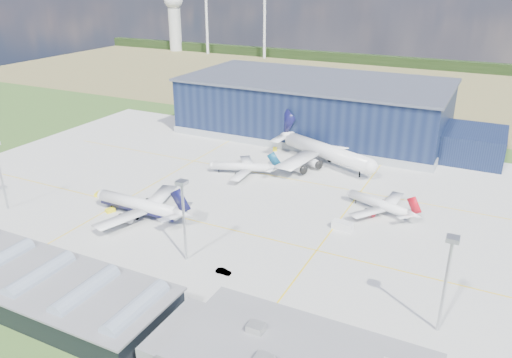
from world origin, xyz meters
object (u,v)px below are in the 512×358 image
gse_tug_b (110,210)px  light_mast_east (448,269)px  light_mast_center (183,208)px  gse_tug_a (99,194)px  hangar (320,110)px  car_a (150,294)px  airliner_red (379,199)px  airliner_widebody (327,144)px  car_b (223,272)px  gse_tug_c (275,149)px  airliner_navy (138,198)px  airliner_regional (241,163)px  gse_cart_b (298,164)px  gse_cart_a (168,219)px  gse_van_a (342,226)px

gse_tug_b → light_mast_east: bearing=14.8°
light_mast_center → gse_tug_a: 56.62m
hangar → car_a: 143.50m
light_mast_center → airliner_red: size_ratio=0.82×
hangar → airliner_widebody: size_ratio=2.66×
car_b → gse_tug_c: bearing=15.7°
gse_tug_c → car_a: size_ratio=0.80×
gse_tug_a → car_a: (51.94, -39.33, -0.09)m
airliner_widebody → gse_tug_a: 88.31m
light_mast_east → airliner_navy: 94.76m
airliner_red → light_mast_center: bearing=72.8°
airliner_red → airliner_widebody: size_ratio=0.51×
airliner_regional → light_mast_center: bearing=85.5°
hangar → gse_cart_b: bearing=-80.6°
light_mast_east → gse_cart_b: light_mast_east is taller
light_mast_east → airliner_widebody: 101.28m
light_mast_center → airliner_widebody: bearing=83.1°
gse_cart_b → car_a: gse_cart_b is taller
airliner_red → gse_tug_c: bearing=-16.2°
hangar → gse_tug_b: hangar is taller
airliner_regional → car_a: bearing=83.5°
light_mast_east → car_b: bearing=-178.2°
light_mast_east → airliner_widebody: light_mast_east is taller
car_a → gse_tug_a: bearing=42.6°
airliner_navy → gse_cart_a: bearing=-173.1°
gse_tug_a → airliner_navy: bearing=-25.4°
gse_van_a → light_mast_east: bearing=-131.1°
airliner_widebody → gse_cart_b: airliner_widebody is taller
light_mast_east → gse_van_a: size_ratio=3.75×
gse_van_a → gse_cart_b: size_ratio=2.21×
light_mast_center → gse_van_a: (32.65, 35.07, -14.09)m
airliner_regional → gse_van_a: bearing=132.6°
car_a → airliner_widebody: bearing=-15.1°
hangar → gse_tug_a: bearing=-112.6°
airliner_red → airliner_widebody: airliner_widebody is taller
gse_tug_a → gse_tug_b: size_ratio=1.14×
gse_cart_a → car_b: size_ratio=0.67×
gse_tug_c → airliner_red: bearing=-59.0°
light_mast_center → gse_tug_c: bearing=99.6°
hangar → gse_van_a: (39.84, -89.74, -10.28)m
gse_tug_a → airliner_regional: bearing=38.9°
airliner_red → gse_tug_c: (-54.90, 40.00, -3.94)m
gse_tug_c → car_b: size_ratio=0.68×
gse_tug_a → gse_van_a: bearing=-0.9°
gse_tug_b → gse_tug_c: 82.08m
gse_cart_a → car_a: car_a is taller
gse_tug_a → car_b: gse_tug_a is taller
airliner_widebody → airliner_red: bearing=-24.7°
gse_tug_a → gse_tug_c: 78.75m
airliner_red → gse_cart_b: size_ratio=10.08×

